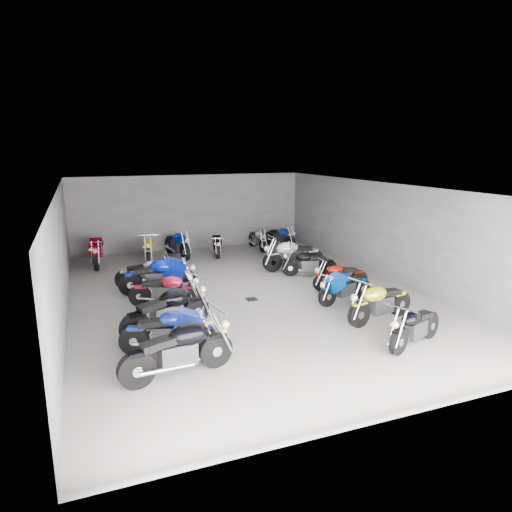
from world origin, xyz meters
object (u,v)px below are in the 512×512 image
at_px(drain_grate, 252,299).
at_px(motorcycle_back_b, 148,248).
at_px(motorcycle_back_e, 258,239).
at_px(motorcycle_left_c, 168,311).
at_px(motorcycle_right_c, 344,287).
at_px(motorcycle_right_f, 293,255).
at_px(motorcycle_right_b, 380,302).
at_px(motorcycle_right_a, 415,326).
at_px(motorcycle_back_d, 216,245).
at_px(motorcycle_left_f, 146,272).
at_px(motorcycle_back_c, 177,244).
at_px(motorcycle_left_e, 159,276).
at_px(motorcycle_right_d, 340,276).
at_px(motorcycle_right_e, 309,263).
at_px(motorcycle_back_a, 98,251).
at_px(motorcycle_left_b, 169,331).
at_px(motorcycle_back_f, 281,237).
at_px(motorcycle_left_a, 179,350).
at_px(motorcycle_left_d, 165,290).

bearing_deg(drain_grate, motorcycle_back_b, 109.94).
bearing_deg(motorcycle_back_e, motorcycle_left_c, 56.52).
relative_size(motorcycle_right_c, motorcycle_right_f, 0.81).
distance_m(motorcycle_right_b, motorcycle_back_e, 9.03).
bearing_deg(motorcycle_right_c, motorcycle_right_a, 165.20).
bearing_deg(motorcycle_right_f, motorcycle_back_d, 32.59).
bearing_deg(motorcycle_back_b, motorcycle_left_f, 89.28).
relative_size(motorcycle_left_f, motorcycle_back_c, 0.85).
distance_m(motorcycle_left_e, motorcycle_right_d, 5.53).
relative_size(motorcycle_right_b, motorcycle_right_e, 1.18).
bearing_deg(motorcycle_right_c, motorcycle_back_b, 20.61).
bearing_deg(motorcycle_back_e, motorcycle_back_a, 4.70).
bearing_deg(motorcycle_right_f, motorcycle_left_c, 130.66).
bearing_deg(motorcycle_left_e, motorcycle_left_c, 3.61).
distance_m(motorcycle_right_c, motorcycle_back_a, 9.43).
relative_size(motorcycle_right_f, motorcycle_back_c, 1.04).
relative_size(motorcycle_left_c, motorcycle_right_f, 0.97).
bearing_deg(motorcycle_left_b, motorcycle_right_f, 151.27).
bearing_deg(motorcycle_right_e, motorcycle_back_f, 10.08).
height_order(motorcycle_left_e, motorcycle_back_e, motorcycle_left_e).
bearing_deg(motorcycle_left_c, motorcycle_back_a, 169.25).
height_order(motorcycle_left_c, motorcycle_right_b, motorcycle_left_c).
xyz_separation_m(motorcycle_right_f, motorcycle_back_b, (-4.65, 3.23, -0.04)).
distance_m(motorcycle_left_f, motorcycle_back_a, 3.61).
xyz_separation_m(motorcycle_right_e, motorcycle_right_f, (-0.17, 0.94, 0.10)).
relative_size(motorcycle_left_e, motorcycle_right_d, 1.25).
relative_size(motorcycle_left_a, motorcycle_left_c, 1.02).
height_order(motorcycle_left_e, motorcycle_right_f, motorcycle_right_f).
distance_m(drain_grate, motorcycle_back_d, 5.88).
distance_m(motorcycle_left_f, motorcycle_back_f, 7.53).
bearing_deg(motorcycle_right_d, motorcycle_right_a, 174.58).
xyz_separation_m(motorcycle_left_e, motorcycle_right_f, (4.96, 1.09, 0.00)).
bearing_deg(motorcycle_right_d, motorcycle_back_b, 43.84).
distance_m(motorcycle_right_c, motorcycle_right_e, 2.83).
xyz_separation_m(motorcycle_right_a, motorcycle_back_a, (-6.20, 10.10, 0.09)).
relative_size(motorcycle_right_a, motorcycle_right_e, 1.03).
xyz_separation_m(motorcycle_left_d, motorcycle_back_c, (1.53, 5.81, 0.06)).
bearing_deg(motorcycle_back_d, motorcycle_right_c, 112.87).
relative_size(motorcycle_left_c, motorcycle_back_a, 0.96).
xyz_separation_m(motorcycle_left_d, motorcycle_back_a, (-1.54, 5.49, 0.08)).
bearing_deg(motorcycle_left_e, motorcycle_right_d, 82.83).
distance_m(motorcycle_left_f, motorcycle_right_f, 5.21).
bearing_deg(motorcycle_left_e, motorcycle_back_b, -174.69).
relative_size(motorcycle_left_c, motorcycle_back_d, 1.22).
height_order(motorcycle_back_a, motorcycle_back_c, motorcycle_back_a).
relative_size(motorcycle_right_d, motorcycle_back_b, 0.86).
bearing_deg(motorcycle_left_c, motorcycle_right_f, 108.18).
bearing_deg(motorcycle_back_f, motorcycle_back_e, -11.03).
height_order(motorcycle_left_f, motorcycle_right_b, motorcycle_right_b).
bearing_deg(motorcycle_back_a, motorcycle_left_d, 112.99).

